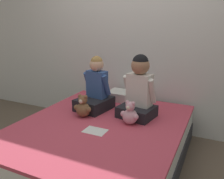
{
  "coord_description": "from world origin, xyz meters",
  "views": [
    {
      "loc": [
        1.03,
        -1.9,
        1.4
      ],
      "look_at": [
        0.0,
        0.27,
        0.7
      ],
      "focal_mm": 38.0,
      "sensor_mm": 36.0,
      "label": 1
    }
  ],
  "objects": [
    {
      "name": "teddy_bear_held_by_left_child",
      "position": [
        -0.25,
        0.08,
        0.52
      ],
      "size": [
        0.2,
        0.15,
        0.24
      ],
      "rotation": [
        0.0,
        0.0,
        -0.0
      ],
      "color": "brown",
      "rests_on": "bed"
    },
    {
      "name": "child_on_left",
      "position": [
        -0.24,
        0.35,
        0.64
      ],
      "size": [
        0.38,
        0.43,
        0.61
      ],
      "rotation": [
        0.0,
        0.0,
        -0.16
      ],
      "color": "black",
      "rests_on": "bed"
    },
    {
      "name": "wall_behind_bed",
      "position": [
        0.0,
        1.01,
        1.25
      ],
      "size": [
        8.0,
        0.06,
        2.5
      ],
      "color": "silver",
      "rests_on": "ground_plane"
    },
    {
      "name": "pillow_at_headboard",
      "position": [
        0.0,
        0.76,
        0.48
      ],
      "size": [
        0.53,
        0.26,
        0.11
      ],
      "color": "silver",
      "rests_on": "bed"
    },
    {
      "name": "child_on_right",
      "position": [
        0.27,
        0.35,
        0.71
      ],
      "size": [
        0.4,
        0.36,
        0.66
      ],
      "rotation": [
        0.0,
        0.0,
        -0.17
      ],
      "color": "black",
      "rests_on": "bed"
    },
    {
      "name": "bed",
      "position": [
        0.0,
        0.0,
        0.21
      ],
      "size": [
        1.57,
        1.85,
        0.42
      ],
      "color": "#2D2D33",
      "rests_on": "ground_plane"
    },
    {
      "name": "teddy_bear_held_by_right_child",
      "position": [
        0.26,
        0.12,
        0.52
      ],
      "size": [
        0.2,
        0.15,
        0.24
      ],
      "rotation": [
        0.0,
        0.0,
        -0.17
      ],
      "color": "#DBA3B2",
      "rests_on": "bed"
    },
    {
      "name": "sign_card",
      "position": [
        0.04,
        -0.17,
        0.42
      ],
      "size": [
        0.21,
        0.15,
        0.0
      ],
      "color": "white",
      "rests_on": "bed"
    },
    {
      "name": "ground_plane",
      "position": [
        0.0,
        0.0,
        0.0
      ],
      "size": [
        14.0,
        14.0,
        0.0
      ],
      "primitive_type": "plane",
      "color": "brown"
    }
  ]
}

